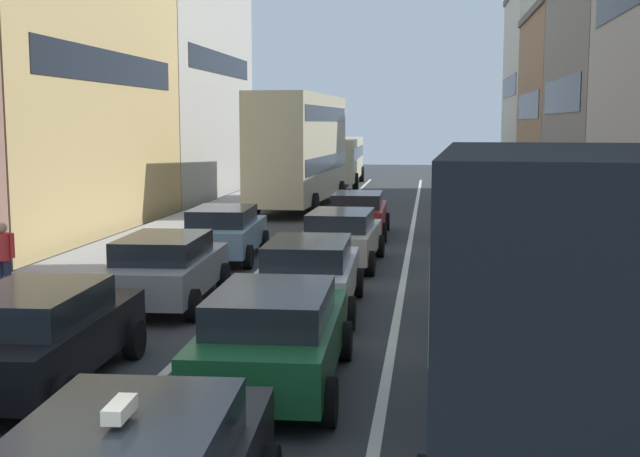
{
  "coord_description": "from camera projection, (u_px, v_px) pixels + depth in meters",
  "views": [
    {
      "loc": [
        2.3,
        -4.92,
        3.83
      ],
      "look_at": [
        0.0,
        12.0,
        1.6
      ],
      "focal_mm": 45.5,
      "sensor_mm": 36.0,
      "label": 1
    }
  ],
  "objects": [
    {
      "name": "sedan_left_lane_fourth",
      "position": [
        224.0,
        231.0,
        22.78
      ],
      "size": [
        2.26,
        4.4,
        1.49
      ],
      "rotation": [
        0.0,
        0.0,
        1.63
      ],
      "color": "#759EB7",
      "rests_on": "ground"
    },
    {
      "name": "lane_stripe_right",
      "position": [
        409.0,
        247.0,
        25.07
      ],
      "size": [
        0.16,
        60.0,
        0.01
      ],
      "primitive_type": "cube",
      "color": "silver",
      "rests_on": "ground"
    },
    {
      "name": "sedan_centre_lane_fifth",
      "position": [
        358.0,
        213.0,
        27.55
      ],
      "size": [
        2.13,
        4.33,
        1.49
      ],
      "rotation": [
        0.0,
        0.0,
        1.59
      ],
      "color": "#A51E1E",
      "rests_on": "ground"
    },
    {
      "name": "sedan_left_lane_third",
      "position": [
        166.0,
        267.0,
        17.11
      ],
      "size": [
        2.23,
        4.38,
        1.49
      ],
      "rotation": [
        0.0,
        0.0,
        1.62
      ],
      "color": "gray",
      "rests_on": "ground"
    },
    {
      "name": "bus_mid_queue_primary",
      "position": [
        300.0,
        145.0,
        36.07
      ],
      "size": [
        3.18,
        10.61,
        5.06
      ],
      "rotation": [
        0.0,
        0.0,
        1.52
      ],
      "color": "#BFB793",
      "rests_on": "ground"
    },
    {
      "name": "removalist_box_truck",
      "position": [
        556.0,
        294.0,
        8.87
      ],
      "size": [
        3.02,
        7.81,
        3.58
      ],
      "rotation": [
        0.0,
        0.0,
        1.52
      ],
      "color": "#B7B29E",
      "rests_on": "ground"
    },
    {
      "name": "building_row_left",
      "position": [
        10.0,
        50.0,
        27.66
      ],
      "size": [
        7.2,
        43.9,
        13.8
      ],
      "rotation": [
        0.0,
        0.0,
        1.57
      ],
      "color": "#936B5B",
      "rests_on": "ground"
    },
    {
      "name": "sedan_centre_lane_second",
      "position": [
        274.0,
        335.0,
        11.69
      ],
      "size": [
        2.17,
        4.35,
        1.49
      ],
      "rotation": [
        0.0,
        0.0,
        1.6
      ],
      "color": "#19592D",
      "rests_on": "ground"
    },
    {
      "name": "lane_stripe_left",
      "position": [
        301.0,
        245.0,
        25.52
      ],
      "size": [
        0.16,
        60.0,
        0.01
      ],
      "primitive_type": "cube",
      "color": "silver",
      "rests_on": "ground"
    },
    {
      "name": "sedan_right_lane_behind_truck",
      "position": [
        491.0,
        276.0,
        16.16
      ],
      "size": [
        2.07,
        4.3,
        1.49
      ],
      "rotation": [
        0.0,
        0.0,
        1.57
      ],
      "color": "#B29319",
      "rests_on": "ground"
    },
    {
      "name": "wagon_left_lane_second",
      "position": [
        38.0,
        334.0,
        11.75
      ],
      "size": [
        2.22,
        4.38,
        1.49
      ],
      "rotation": [
        0.0,
        0.0,
        1.62
      ],
      "color": "black",
      "rests_on": "ground"
    },
    {
      "name": "pedestrian_mid_sidewalk",
      "position": [
        3.0,
        255.0,
        17.86
      ],
      "size": [
        0.54,
        0.34,
        1.66
      ],
      "rotation": [
        0.0,
        0.0,
        1.69
      ],
      "color": "#262D47",
      "rests_on": "ground"
    },
    {
      "name": "coupe_centre_lane_fourth",
      "position": [
        342.0,
        236.0,
        21.85
      ],
      "size": [
        2.14,
        4.34,
        1.49
      ],
      "rotation": [
        0.0,
        0.0,
        1.55
      ],
      "color": "beige",
      "rests_on": "ground"
    },
    {
      "name": "sidewalk_left",
      "position": [
        148.0,
        240.0,
        26.18
      ],
      "size": [
        2.6,
        64.0,
        0.14
      ],
      "primitive_type": "cube",
      "color": "#A3A3A3",
      "rests_on": "ground"
    },
    {
      "name": "bus_far_queue_secondary",
      "position": [
        338.0,
        157.0,
        49.18
      ],
      "size": [
        3.06,
        10.58,
        2.9
      ],
      "rotation": [
        0.0,
        0.0,
        1.6
      ],
      "color": "#BFB793",
      "rests_on": "ground"
    },
    {
      "name": "hatchback_centre_lane_third",
      "position": [
        309.0,
        273.0,
        16.48
      ],
      "size": [
        2.18,
        4.36,
        1.49
      ],
      "rotation": [
        0.0,
        0.0,
        1.6
      ],
      "color": "silver",
      "rests_on": "ground"
    }
  ]
}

